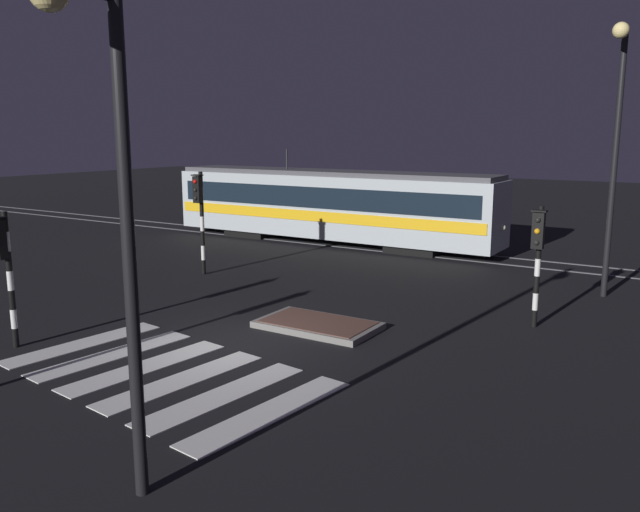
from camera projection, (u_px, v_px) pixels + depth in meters
ground_plane at (236, 343)px, 15.21m from camera, size 120.00×120.00×0.00m
rail_near at (437, 257)px, 25.66m from camera, size 80.00×0.12×0.03m
rail_far at (450, 252)px, 26.86m from camera, size 80.00×0.12×0.03m
crosswalk_zebra at (164, 373)px, 13.27m from camera, size 7.12×4.64×0.02m
traffic_island at (318, 325)px, 16.35m from camera, size 3.00×1.74×0.18m
traffic_light_corner_far_right at (538, 249)px, 16.03m from camera, size 0.36×0.42×3.11m
traffic_light_corner_near_left at (4, 260)px, 14.46m from camera, size 0.36×0.42×3.15m
traffic_light_corner_far_left at (200, 207)px, 22.11m from camera, size 0.36×0.42×3.58m
street_lamp_trackside_right at (616, 132)px, 18.47m from camera, size 0.44×1.21×7.82m
street_lamp_near_kerb at (108, 187)px, 7.86m from camera, size 0.44×1.21×6.59m
tram at (330, 204)px, 28.75m from camera, size 15.61×2.58×4.15m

